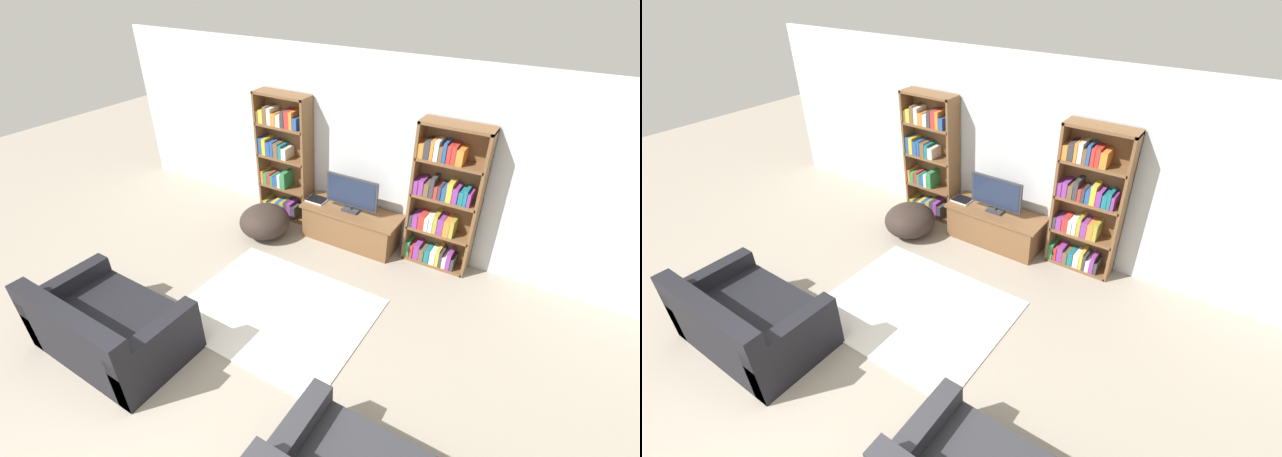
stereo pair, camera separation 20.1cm
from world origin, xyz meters
The scene contains 9 objects.
wall_back centered at (0.00, 4.23, 1.30)m, with size 8.80×0.06×2.60m.
bookshelf_left centered at (-1.30, 4.06, 0.95)m, with size 0.86×0.30×1.95m.
bookshelf_right centered at (1.17, 4.05, 0.92)m, with size 0.86×0.30×1.95m.
tv_stand centered at (-0.03, 3.90, 0.26)m, with size 1.44×0.55×0.52m.
television centered at (-0.03, 3.88, 0.79)m, with size 0.78×0.16×0.52m.
laptop centered at (-0.60, 3.88, 0.53)m, with size 0.29×0.23×0.03m.
area_rug centered at (-0.07, 2.12, 0.01)m, with size 2.14×1.70×0.02m.
couch_left_sectional centered at (-1.20, 0.77, 0.29)m, with size 1.60×0.97×0.82m.
beanbag_ottoman centered at (-1.19, 3.37, 0.24)m, with size 0.75×0.75×0.47m, color #2D231E.
Camera 2 is at (2.50, -0.69, 3.55)m, focal length 24.00 mm.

